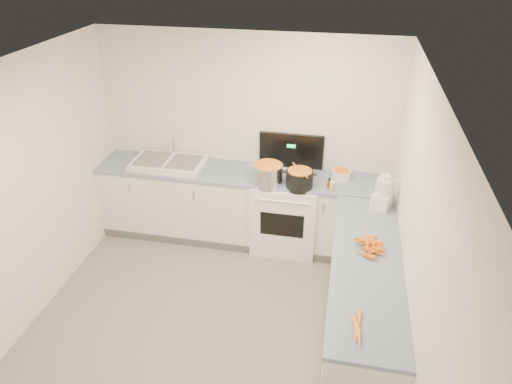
% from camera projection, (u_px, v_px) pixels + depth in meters
% --- Properties ---
extents(floor, '(3.50, 4.00, 0.00)m').
position_uv_depth(floor, '(203.00, 339.00, 4.40)').
color(floor, gray).
rests_on(floor, ground).
extents(ceiling, '(3.50, 4.00, 0.00)m').
position_uv_depth(ceiling, '(182.00, 85.00, 3.15)').
color(ceiling, white).
rests_on(ceiling, ground).
extents(wall_back, '(3.50, 0.00, 2.50)m').
position_uv_depth(wall_back, '(246.00, 138.00, 5.47)').
color(wall_back, white).
rests_on(wall_back, ground).
extents(wall_left, '(0.00, 4.00, 2.50)m').
position_uv_depth(wall_left, '(7.00, 210.00, 4.08)').
color(wall_left, white).
rests_on(wall_left, ground).
extents(wall_right, '(0.00, 4.00, 2.50)m').
position_uv_depth(wall_right, '(413.00, 259.00, 3.47)').
color(wall_right, white).
rests_on(wall_right, ground).
extents(counter_back, '(3.50, 0.62, 0.94)m').
position_uv_depth(counter_back, '(242.00, 206.00, 5.61)').
color(counter_back, white).
rests_on(counter_back, ground).
extents(counter_right, '(0.62, 2.20, 0.94)m').
position_uv_depth(counter_right, '(362.00, 302.00, 4.17)').
color(counter_right, white).
rests_on(counter_right, ground).
extents(stove, '(0.76, 0.65, 1.36)m').
position_uv_depth(stove, '(286.00, 211.00, 5.50)').
color(stove, white).
rests_on(stove, ground).
extents(sink, '(0.86, 0.52, 0.31)m').
position_uv_depth(sink, '(169.00, 163.00, 5.51)').
color(sink, white).
rests_on(sink, counter_back).
extents(steel_pot, '(0.41, 0.41, 0.25)m').
position_uv_depth(steel_pot, '(268.00, 175.00, 5.11)').
color(steel_pot, silver).
rests_on(steel_pot, stove).
extents(black_pot, '(0.39, 0.39, 0.21)m').
position_uv_depth(black_pot, '(299.00, 179.00, 5.04)').
color(black_pot, black).
rests_on(black_pot, stove).
extents(wooden_spoon, '(0.21, 0.33, 0.02)m').
position_uv_depth(wooden_spoon, '(300.00, 170.00, 4.98)').
color(wooden_spoon, '#AD7A47').
rests_on(wooden_spoon, black_pot).
extents(mixing_bowl, '(0.28, 0.28, 0.10)m').
position_uv_depth(mixing_bowl, '(341.00, 175.00, 5.22)').
color(mixing_bowl, white).
rests_on(mixing_bowl, counter_back).
extents(extract_bottle, '(0.04, 0.04, 0.10)m').
position_uv_depth(extract_bottle, '(329.00, 184.00, 5.04)').
color(extract_bottle, '#593319').
rests_on(extract_bottle, counter_back).
extents(spice_jar, '(0.06, 0.06, 0.10)m').
position_uv_depth(spice_jar, '(332.00, 187.00, 4.98)').
color(spice_jar, '#E5B266').
rests_on(spice_jar, counter_back).
extents(food_processor, '(0.25, 0.27, 0.36)m').
position_uv_depth(food_processor, '(383.00, 194.00, 4.64)').
color(food_processor, white).
rests_on(food_processor, counter_right).
extents(carrot_pile, '(0.32, 0.42, 0.08)m').
position_uv_depth(carrot_pile, '(370.00, 245.00, 4.08)').
color(carrot_pile, orange).
rests_on(carrot_pile, counter_right).
extents(peeled_carrots, '(0.08, 0.36, 0.04)m').
position_uv_depth(peeled_carrots, '(358.00, 329.00, 3.25)').
color(peeled_carrots, orange).
rests_on(peeled_carrots, counter_right).
extents(peelings, '(0.23, 0.23, 0.01)m').
position_uv_depth(peelings, '(152.00, 158.00, 5.53)').
color(peelings, tan).
rests_on(peelings, sink).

